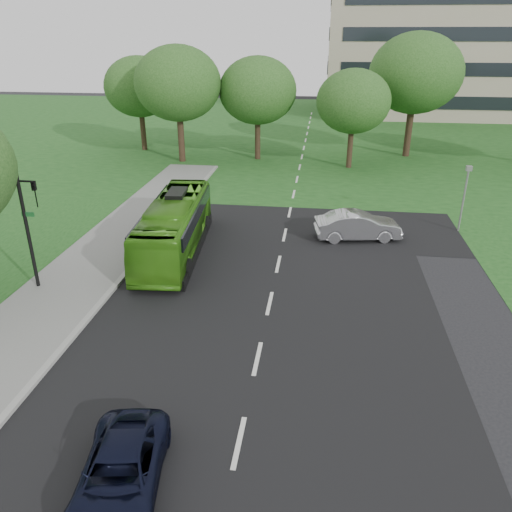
{
  "coord_description": "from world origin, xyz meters",
  "views": [
    {
      "loc": [
        1.89,
        -16.52,
        10.52
      ],
      "look_at": [
        -0.76,
        3.3,
        1.6
      ],
      "focal_mm": 35.0,
      "sensor_mm": 36.0,
      "label": 1
    }
  ],
  "objects_px": {
    "suv": "(120,474)",
    "camera_pole": "(465,190)",
    "sedan": "(358,226)",
    "tree_park_f": "(139,87)",
    "tree_park_c": "(354,101)",
    "tree_park_d": "(416,74)",
    "tree_park_b": "(258,91)",
    "bus": "(175,226)",
    "traffic_light": "(29,221)",
    "office_building": "(479,18)",
    "tree_park_a": "(178,84)"
  },
  "relations": [
    {
      "from": "camera_pole",
      "to": "traffic_light",
      "type": "bearing_deg",
      "value": -155.78
    },
    {
      "from": "tree_park_b",
      "to": "camera_pole",
      "type": "height_order",
      "value": "tree_park_b"
    },
    {
      "from": "office_building",
      "to": "traffic_light",
      "type": "height_order",
      "value": "office_building"
    },
    {
      "from": "tree_park_b",
      "to": "sedan",
      "type": "height_order",
      "value": "tree_park_b"
    },
    {
      "from": "suv",
      "to": "camera_pole",
      "type": "bearing_deg",
      "value": 49.14
    },
    {
      "from": "bus",
      "to": "traffic_light",
      "type": "relative_size",
      "value": 1.82
    },
    {
      "from": "sedan",
      "to": "tree_park_f",
      "type": "bearing_deg",
      "value": 32.75
    },
    {
      "from": "tree_park_d",
      "to": "tree_park_f",
      "type": "height_order",
      "value": "tree_park_d"
    },
    {
      "from": "traffic_light",
      "to": "bus",
      "type": "bearing_deg",
      "value": 34.21
    },
    {
      "from": "suv",
      "to": "traffic_light",
      "type": "distance_m",
      "value": 12.89
    },
    {
      "from": "tree_park_c",
      "to": "traffic_light",
      "type": "xyz_separation_m",
      "value": [
        -14.5,
        -24.51,
        -2.22
      ]
    },
    {
      "from": "traffic_light",
      "to": "sedan",
      "type": "bearing_deg",
      "value": 17.8
    },
    {
      "from": "tree_park_b",
      "to": "tree_park_c",
      "type": "xyz_separation_m",
      "value": [
        8.19,
        -2.17,
        -0.52
      ]
    },
    {
      "from": "tree_park_f",
      "to": "suv",
      "type": "height_order",
      "value": "tree_park_f"
    },
    {
      "from": "suv",
      "to": "traffic_light",
      "type": "height_order",
      "value": "traffic_light"
    },
    {
      "from": "tree_park_a",
      "to": "bus",
      "type": "xyz_separation_m",
      "value": [
        5.13,
        -19.94,
        -5.26
      ]
    },
    {
      "from": "tree_park_a",
      "to": "tree_park_d",
      "type": "xyz_separation_m",
      "value": [
        20.29,
        4.85,
        0.66
      ]
    },
    {
      "from": "office_building",
      "to": "traffic_light",
      "type": "distance_m",
      "value": 68.72
    },
    {
      "from": "bus",
      "to": "sedan",
      "type": "height_order",
      "value": "bus"
    },
    {
      "from": "office_building",
      "to": "tree_park_c",
      "type": "bearing_deg",
      "value": -116.64
    },
    {
      "from": "tree_park_d",
      "to": "camera_pole",
      "type": "distance_m",
      "value": 20.26
    },
    {
      "from": "sedan",
      "to": "camera_pole",
      "type": "relative_size",
      "value": 1.23
    },
    {
      "from": "tree_park_a",
      "to": "tree_park_d",
      "type": "bearing_deg",
      "value": 13.44
    },
    {
      "from": "tree_park_d",
      "to": "tree_park_f",
      "type": "distance_m",
      "value": 25.35
    },
    {
      "from": "tree_park_c",
      "to": "tree_park_f",
      "type": "relative_size",
      "value": 0.92
    },
    {
      "from": "tree_park_c",
      "to": "tree_park_d",
      "type": "bearing_deg",
      "value": 43.38
    },
    {
      "from": "suv",
      "to": "tree_park_a",
      "type": "bearing_deg",
      "value": 94.3
    },
    {
      "from": "sedan",
      "to": "camera_pole",
      "type": "distance_m",
      "value": 6.51
    },
    {
      "from": "tree_park_f",
      "to": "office_building",
      "type": "bearing_deg",
      "value": 39.38
    },
    {
      "from": "tree_park_c",
      "to": "suv",
      "type": "bearing_deg",
      "value": -101.17
    },
    {
      "from": "camera_pole",
      "to": "tree_park_a",
      "type": "bearing_deg",
      "value": 142.25
    },
    {
      "from": "camera_pole",
      "to": "tree_park_d",
      "type": "bearing_deg",
      "value": 88.92
    },
    {
      "from": "sedan",
      "to": "traffic_light",
      "type": "distance_m",
      "value": 16.64
    },
    {
      "from": "tree_park_a",
      "to": "traffic_light",
      "type": "bearing_deg",
      "value": -89.31
    },
    {
      "from": "tree_park_d",
      "to": "bus",
      "type": "height_order",
      "value": "tree_park_d"
    },
    {
      "from": "tree_park_b",
      "to": "sedan",
      "type": "xyz_separation_m",
      "value": [
        8.07,
        -18.68,
        -5.22
      ]
    },
    {
      "from": "traffic_light",
      "to": "office_building",
      "type": "bearing_deg",
      "value": 50.4
    },
    {
      "from": "tree_park_a",
      "to": "tree_park_f",
      "type": "distance_m",
      "value": 6.61
    },
    {
      "from": "traffic_light",
      "to": "camera_pole",
      "type": "bearing_deg",
      "value": 14.97
    },
    {
      "from": "office_building",
      "to": "traffic_light",
      "type": "relative_size",
      "value": 7.23
    },
    {
      "from": "tree_park_a",
      "to": "suv",
      "type": "height_order",
      "value": "tree_park_a"
    },
    {
      "from": "bus",
      "to": "suv",
      "type": "relative_size",
      "value": 2.35
    },
    {
      "from": "tree_park_d",
      "to": "bus",
      "type": "relative_size",
      "value": 1.08
    },
    {
      "from": "office_building",
      "to": "tree_park_c",
      "type": "height_order",
      "value": "office_building"
    },
    {
      "from": "suv",
      "to": "camera_pole",
      "type": "xyz_separation_m",
      "value": [
        12.64,
        20.03,
        1.88
      ]
    },
    {
      "from": "office_building",
      "to": "suv",
      "type": "height_order",
      "value": "office_building"
    },
    {
      "from": "suv",
      "to": "camera_pole",
      "type": "height_order",
      "value": "camera_pole"
    },
    {
      "from": "sedan",
      "to": "traffic_light",
      "type": "height_order",
      "value": "traffic_light"
    },
    {
      "from": "tree_park_f",
      "to": "tree_park_c",
      "type": "bearing_deg",
      "value": -13.03
    },
    {
      "from": "tree_park_c",
      "to": "tree_park_d",
      "type": "height_order",
      "value": "tree_park_d"
    }
  ]
}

